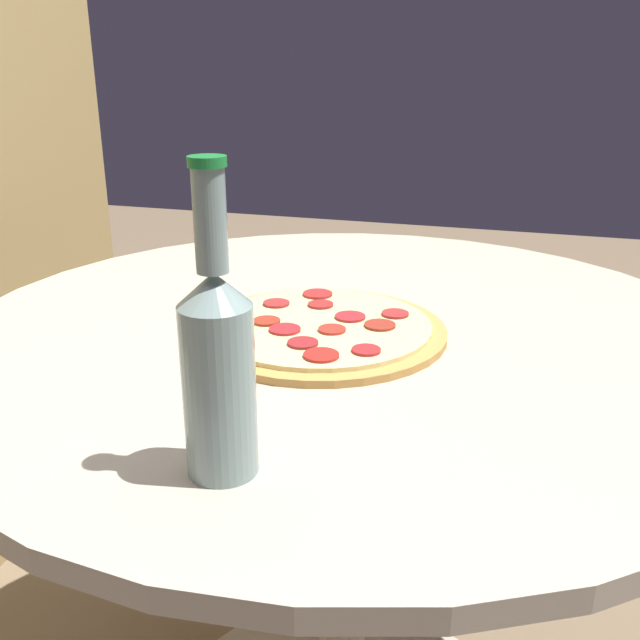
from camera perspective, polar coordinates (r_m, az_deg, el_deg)
The scene contains 3 objects.
table at distance 1.05m, azimuth 1.96°, elevation -9.94°, with size 1.07×1.07×0.76m.
pizza at distance 0.93m, azimuth 0.02°, elevation -0.70°, with size 0.33×0.33×0.02m.
beer_bottle at distance 0.60m, azimuth -8.17°, elevation -3.48°, with size 0.06×0.06×0.27m.
Camera 1 is at (-0.88, -0.23, 1.10)m, focal length 40.00 mm.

